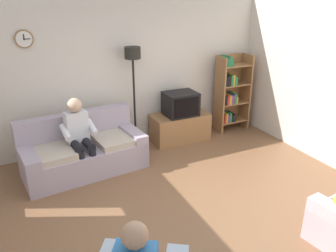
# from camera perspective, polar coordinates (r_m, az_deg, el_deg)

# --- Properties ---
(ground_plane) EXTENTS (12.00, 12.00, 0.00)m
(ground_plane) POSITION_cam_1_polar(r_m,az_deg,el_deg) (4.63, 3.44, -14.84)
(ground_plane) COLOR brown
(back_wall_assembly) EXTENTS (6.20, 0.17, 2.70)m
(back_wall_assembly) POSITION_cam_1_polar(r_m,az_deg,el_deg) (6.33, -8.02, 8.75)
(back_wall_assembly) COLOR silver
(back_wall_assembly) RESTS_ON ground_plane
(couch) EXTENTS (1.99, 1.09, 0.90)m
(couch) POSITION_cam_1_polar(r_m,az_deg,el_deg) (5.70, -13.91, -4.30)
(couch) COLOR #A899A8
(couch) RESTS_ON ground_plane
(tv_stand) EXTENTS (1.10, 0.56, 0.53)m
(tv_stand) POSITION_cam_1_polar(r_m,az_deg,el_deg) (6.67, 1.95, -0.17)
(tv_stand) COLOR olive
(tv_stand) RESTS_ON ground_plane
(tv) EXTENTS (0.60, 0.49, 0.44)m
(tv) POSITION_cam_1_polar(r_m,az_deg,el_deg) (6.48, 2.11, 3.72)
(tv) COLOR black
(tv) RESTS_ON tv_stand
(bookshelf) EXTENTS (0.68, 0.36, 1.57)m
(bookshelf) POSITION_cam_1_polar(r_m,az_deg,el_deg) (7.15, 10.30, 5.37)
(bookshelf) COLOR olive
(bookshelf) RESTS_ON ground_plane
(floor_lamp) EXTENTS (0.28, 0.28, 1.85)m
(floor_lamp) POSITION_cam_1_polar(r_m,az_deg,el_deg) (6.07, -5.82, 9.24)
(floor_lamp) COLOR black
(floor_lamp) RESTS_ON ground_plane
(person_on_couch) EXTENTS (0.54, 0.57, 1.24)m
(person_on_couch) POSITION_cam_1_polar(r_m,az_deg,el_deg) (5.44, -14.54, -1.21)
(person_on_couch) COLOR silver
(person_on_couch) RESTS_ON ground_plane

